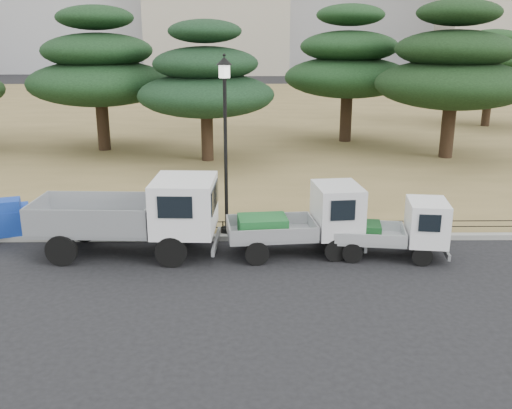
{
  "coord_description": "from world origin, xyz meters",
  "views": [
    {
      "loc": [
        -0.2,
        -13.7,
        5.98
      ],
      "look_at": [
        0.0,
        2.0,
        1.3
      ],
      "focal_mm": 40.0,
      "sensor_mm": 36.0,
      "label": 1
    }
  ],
  "objects_px": {
    "truck_kei_rear": "(397,229)",
    "street_lamp": "(225,117)",
    "tarp_pile": "(1,219)",
    "truck_kei_front": "(305,220)",
    "truck_large": "(137,213)"
  },
  "relations": [
    {
      "from": "street_lamp",
      "to": "tarp_pile",
      "type": "height_order",
      "value": "street_lamp"
    },
    {
      "from": "truck_kei_front",
      "to": "street_lamp",
      "type": "height_order",
      "value": "street_lamp"
    },
    {
      "from": "tarp_pile",
      "to": "truck_kei_rear",
      "type": "bearing_deg",
      "value": -8.44
    },
    {
      "from": "truck_large",
      "to": "truck_kei_front",
      "type": "distance_m",
      "value": 4.72
    },
    {
      "from": "truck_large",
      "to": "truck_kei_rear",
      "type": "bearing_deg",
      "value": 0.09
    },
    {
      "from": "truck_large",
      "to": "street_lamp",
      "type": "xyz_separation_m",
      "value": [
        2.45,
        1.39,
        2.47
      ]
    },
    {
      "from": "truck_large",
      "to": "street_lamp",
      "type": "relative_size",
      "value": 0.98
    },
    {
      "from": "truck_large",
      "to": "tarp_pile",
      "type": "bearing_deg",
      "value": 164.88
    },
    {
      "from": "truck_kei_front",
      "to": "tarp_pile",
      "type": "bearing_deg",
      "value": 165.13
    },
    {
      "from": "truck_kei_front",
      "to": "street_lamp",
      "type": "relative_size",
      "value": 0.73
    },
    {
      "from": "truck_kei_rear",
      "to": "street_lamp",
      "type": "distance_m",
      "value": 5.85
    },
    {
      "from": "truck_kei_rear",
      "to": "street_lamp",
      "type": "height_order",
      "value": "street_lamp"
    },
    {
      "from": "truck_large",
      "to": "street_lamp",
      "type": "bearing_deg",
      "value": 32.2
    },
    {
      "from": "truck_kei_rear",
      "to": "tarp_pile",
      "type": "distance_m",
      "value": 11.83
    },
    {
      "from": "truck_large",
      "to": "tarp_pile",
      "type": "height_order",
      "value": "truck_large"
    }
  ]
}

